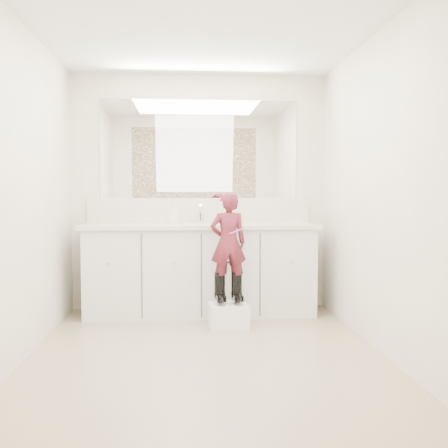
{
  "coord_description": "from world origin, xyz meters",
  "views": [
    {
      "loc": [
        -0.14,
        -3.65,
        1.18
      ],
      "look_at": [
        0.19,
        0.66,
        0.92
      ],
      "focal_mm": 40.0,
      "sensor_mm": 36.0,
      "label": 1
    }
  ],
  "objects": [
    {
      "name": "cup",
      "position": [
        0.39,
        1.26,
        0.94
      ],
      "size": [
        0.11,
        0.11,
        0.1
      ],
      "primitive_type": "imported",
      "rotation": [
        0.0,
        0.0,
        -0.01
      ],
      "color": "beige",
      "rests_on": "countertop"
    },
    {
      "name": "wall_right",
      "position": [
        1.3,
        0.0,
        1.2
      ],
      "size": [
        0.0,
        3.0,
        3.0
      ],
      "primitive_type": "plane",
      "rotation": [
        1.57,
        0.0,
        -1.57
      ],
      "color": "beige",
      "rests_on": "floor"
    },
    {
      "name": "floor",
      "position": [
        0.0,
        0.0,
        0.0
      ],
      "size": [
        3.0,
        3.0,
        0.0
      ],
      "primitive_type": "plane",
      "color": "#937560",
      "rests_on": "ground"
    },
    {
      "name": "backsplash",
      "position": [
        0.0,
        1.49,
        1.02
      ],
      "size": [
        2.28,
        0.03,
        0.25
      ],
      "primitive_type": "cube",
      "color": "beige",
      "rests_on": "countertop"
    },
    {
      "name": "vanity_cabinet",
      "position": [
        0.0,
        1.23,
        0.42
      ],
      "size": [
        2.2,
        0.55,
        0.85
      ],
      "primitive_type": "cube",
      "color": "silver",
      "rests_on": "floor"
    },
    {
      "name": "wall_front",
      "position": [
        0.0,
        -1.5,
        1.2
      ],
      "size": [
        2.6,
        0.0,
        2.6
      ],
      "primitive_type": "plane",
      "rotation": [
        -1.57,
        0.0,
        0.0
      ],
      "color": "beige",
      "rests_on": "floor"
    },
    {
      "name": "soap_bottle",
      "position": [
        -0.25,
        1.28,
        1.0
      ],
      "size": [
        0.13,
        0.13,
        0.21
      ],
      "primitive_type": "imported",
      "rotation": [
        0.0,
        0.0,
        -0.43
      ],
      "color": "white",
      "rests_on": "countertop"
    },
    {
      "name": "dot_panel",
      "position": [
        0.0,
        -1.49,
        1.65
      ],
      "size": [
        2.0,
        0.01,
        1.2
      ],
      "primitive_type": "cube",
      "color": "#472819",
      "rests_on": "wall_front"
    },
    {
      "name": "countertop",
      "position": [
        0.0,
        1.21,
        0.87
      ],
      "size": [
        2.28,
        0.58,
        0.04
      ],
      "primitive_type": "cube",
      "color": "beige",
      "rests_on": "vanity_cabinet"
    },
    {
      "name": "ceiling",
      "position": [
        0.0,
        0.0,
        2.4
      ],
      "size": [
        3.0,
        3.0,
        0.0
      ],
      "primitive_type": "plane",
      "rotation": [
        3.14,
        0.0,
        0.0
      ],
      "color": "white",
      "rests_on": "wall_back"
    },
    {
      "name": "wall_left",
      "position": [
        -1.3,
        0.0,
        1.2
      ],
      "size": [
        0.0,
        3.0,
        3.0
      ],
      "primitive_type": "plane",
      "rotation": [
        1.57,
        0.0,
        1.57
      ],
      "color": "beige",
      "rests_on": "floor"
    },
    {
      "name": "boot_right",
      "position": [
        0.3,
        0.71,
        0.35
      ],
      "size": [
        0.12,
        0.19,
        0.28
      ],
      "primitive_type": null,
      "rotation": [
        0.0,
        0.0,
        0.1
      ],
      "color": "black",
      "rests_on": "step_stool"
    },
    {
      "name": "faucet",
      "position": [
        0.0,
        1.38,
        0.94
      ],
      "size": [
        0.08,
        0.08,
        0.1
      ],
      "primitive_type": "cylinder",
      "color": "silver",
      "rests_on": "countertop"
    },
    {
      "name": "boot_left",
      "position": [
        0.15,
        0.71,
        0.35
      ],
      "size": [
        0.12,
        0.19,
        0.28
      ],
      "primitive_type": null,
      "rotation": [
        0.0,
        0.0,
        0.1
      ],
      "color": "black",
      "rests_on": "step_stool"
    },
    {
      "name": "step_stool",
      "position": [
        0.23,
        0.69,
        0.11
      ],
      "size": [
        0.36,
        0.31,
        0.21
      ],
      "primitive_type": "cube",
      "rotation": [
        0.0,
        0.0,
        0.1
      ],
      "color": "white",
      "rests_on": "floor"
    },
    {
      "name": "toothbrush",
      "position": [
        0.3,
        0.63,
        0.86
      ],
      "size": [
        0.14,
        0.03,
        0.06
      ],
      "primitive_type": "cylinder",
      "rotation": [
        0.0,
        1.22,
        0.1
      ],
      "color": "#CF509F",
      "rests_on": "toddler"
    },
    {
      "name": "toddler",
      "position": [
        0.23,
        0.71,
        0.75
      ],
      "size": [
        0.34,
        0.24,
        0.88
      ],
      "primitive_type": "imported",
      "rotation": [
        0.0,
        0.0,
        3.24
      ],
      "color": "#9F314B",
      "rests_on": "step_stool"
    },
    {
      "name": "wall_back",
      "position": [
        0.0,
        1.5,
        1.2
      ],
      "size": [
        2.6,
        0.0,
        2.6
      ],
      "primitive_type": "plane",
      "rotation": [
        1.57,
        0.0,
        0.0
      ],
      "color": "beige",
      "rests_on": "floor"
    },
    {
      "name": "mirror",
      "position": [
        0.0,
        1.49,
        1.64
      ],
      "size": [
        2.0,
        0.02,
        1.0
      ],
      "primitive_type": "cube",
      "color": "white",
      "rests_on": "wall_back"
    }
  ]
}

